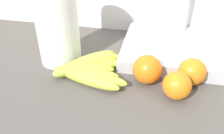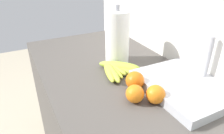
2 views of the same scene
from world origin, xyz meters
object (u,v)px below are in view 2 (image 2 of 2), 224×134
Objects in this scene: paper_towel_roll at (117,37)px; banana_bunch at (115,69)px; sink_basin at (185,85)px; orange_back_right at (156,94)px; orange_center at (135,81)px; orange_back_left at (135,94)px.

banana_bunch is at bearing -32.74° from paper_towel_roll.
sink_basin reaches higher than banana_bunch.
orange_back_right is 0.19× the size of sink_basin.
paper_towel_roll is (-0.39, 0.04, 0.10)m from orange_back_right.
orange_center is (0.17, 0.01, 0.02)m from banana_bunch.
orange_back_right reaches higher than orange_back_left.
orange_back_left is at bearing -96.12° from sink_basin.
paper_towel_roll is at bearing 147.26° from banana_bunch.
banana_bunch is 3.00× the size of orange_back_right.
orange_back_left is (0.24, -0.04, 0.02)m from banana_bunch.
sink_basin is at bearing 60.95° from orange_center.
orange_back_left is 0.09m from orange_center.
orange_back_left reaches higher than banana_bunch.
orange_back_left is 0.19× the size of sink_basin.
sink_basin is (0.10, 0.18, -0.02)m from orange_center.
orange_back_left is at bearing -17.60° from paper_towel_roll.
sink_basin reaches higher than orange_center.
sink_basin reaches higher than orange_back_left.
paper_towel_roll reaches higher than orange_center.
orange_center is (-0.08, 0.05, 0.00)m from orange_back_left.
orange_center is 1.07× the size of orange_back_right.
orange_back_left is 0.08m from orange_back_right.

